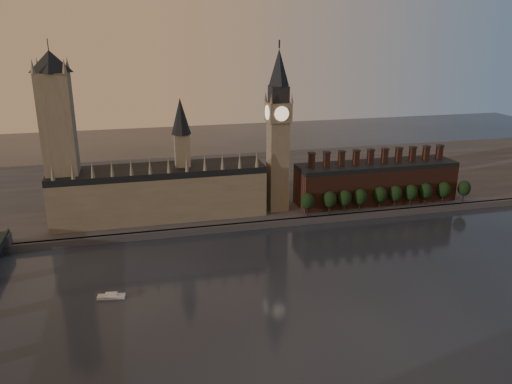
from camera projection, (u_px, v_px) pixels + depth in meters
ground at (324, 299)px, 226.09m from camera, size 900.00×900.00×0.00m
north_bank at (240, 184)px, 389.88m from camera, size 900.00×182.00×4.00m
palace_of_westminster at (161, 190)px, 310.74m from camera, size 130.00×30.30×74.00m
victoria_tower at (59, 135)px, 286.53m from camera, size 24.00×24.00×108.00m
big_ben at (278, 130)px, 312.50m from camera, size 15.00×15.00×107.00m
chimney_block at (376, 182)px, 340.58m from camera, size 110.00×25.00×37.00m
embankment_tree_0 at (308, 201)px, 314.56m from camera, size 8.60×8.60×14.88m
embankment_tree_1 at (330, 199)px, 318.06m from camera, size 8.60×8.60×14.88m
embankment_tree_2 at (345, 198)px, 320.40m from camera, size 8.60×8.60×14.88m
embankment_tree_3 at (360, 197)px, 322.92m from camera, size 8.60×8.60×14.88m
embankment_tree_4 at (380, 195)px, 327.62m from camera, size 8.60×8.60×14.88m
embankment_tree_5 at (395, 193)px, 330.07m from camera, size 8.60×8.60×14.88m
embankment_tree_6 at (411, 192)px, 332.16m from camera, size 8.60×8.60×14.88m
embankment_tree_7 at (426, 191)px, 335.25m from camera, size 8.60×8.60×14.88m
embankment_tree_8 at (444, 189)px, 338.10m from camera, size 8.60×8.60×14.88m
embankment_tree_9 at (464, 188)px, 340.67m from camera, size 8.60×8.60×14.88m
river_boat at (111, 296)px, 226.68m from camera, size 12.76×5.43×2.47m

